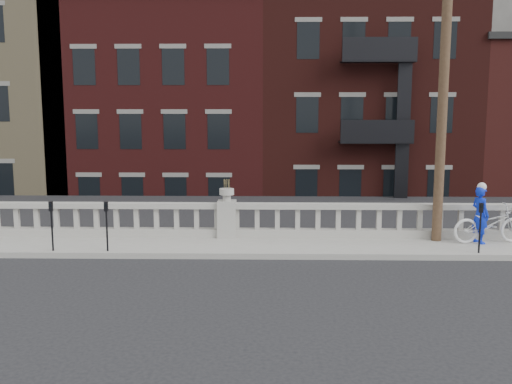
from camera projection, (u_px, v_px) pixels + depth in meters
ground at (215, 281)px, 13.36m from camera, size 120.00×120.00×0.00m
sidewalk at (225, 247)px, 16.32m from camera, size 32.00×2.20×0.15m
balustrade at (227, 221)px, 17.18m from camera, size 28.00×0.34×1.03m
planter_pedestal at (227, 215)px, 17.15m from camera, size 0.55×0.55×1.76m
lower_level at (257, 130)px, 35.76m from camera, size 80.00×44.00×20.80m
utility_pole at (444, 64)px, 16.03m from camera, size 1.60×0.28×10.00m
parking_meter_b at (52, 220)px, 15.44m from camera, size 0.10×0.09×1.36m
parking_meter_c at (107, 221)px, 15.41m from camera, size 0.10×0.09×1.36m
parking_meter_d at (480, 222)px, 15.21m from camera, size 0.10×0.09×1.36m
bicycle at (489, 224)px, 16.41m from camera, size 2.21×1.00×1.12m
cyclist at (480, 215)px, 16.34m from camera, size 0.59×0.71×1.65m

